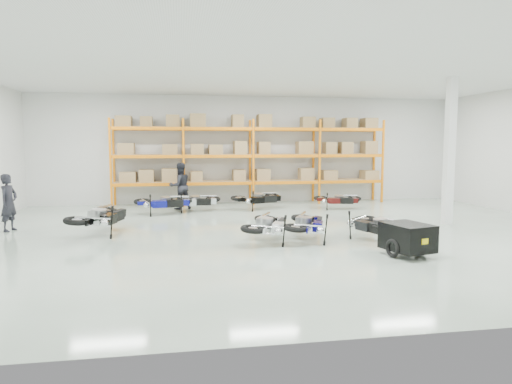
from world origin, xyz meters
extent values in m
plane|color=#B4C9B7|center=(0.00, 0.00, 0.00)|extent=(18.00, 18.00, 0.00)
plane|color=white|center=(0.00, 0.00, 4.50)|extent=(18.00, 18.00, 0.00)
plane|color=silver|center=(0.00, 7.00, 2.25)|extent=(18.00, 0.00, 18.00)
plane|color=silver|center=(0.00, -7.00, 2.25)|extent=(18.00, 0.00, 18.00)
cube|color=orange|center=(-5.60, 6.00, 1.75)|extent=(0.08, 0.08, 3.50)
cube|color=orange|center=(-5.60, 6.90, 1.75)|extent=(0.08, 0.08, 3.50)
cube|color=orange|center=(-2.80, 6.00, 1.75)|extent=(0.08, 0.08, 3.50)
cube|color=orange|center=(-2.80, 6.90, 1.75)|extent=(0.08, 0.08, 3.50)
cube|color=orange|center=(0.00, 6.00, 1.75)|extent=(0.08, 0.08, 3.50)
cube|color=orange|center=(0.00, 6.90, 1.75)|extent=(0.08, 0.08, 3.50)
cube|color=orange|center=(2.80, 6.00, 1.75)|extent=(0.08, 0.08, 3.50)
cube|color=orange|center=(2.80, 6.90, 1.75)|extent=(0.08, 0.08, 3.50)
cube|color=orange|center=(5.60, 6.00, 1.75)|extent=(0.08, 0.08, 3.50)
cube|color=orange|center=(5.60, 6.90, 1.75)|extent=(0.08, 0.08, 3.50)
cube|color=orange|center=(-4.20, 6.00, 0.90)|extent=(2.70, 0.08, 0.12)
cube|color=orange|center=(-4.20, 6.90, 0.90)|extent=(2.70, 0.08, 0.12)
cube|color=tan|center=(-4.20, 6.45, 0.97)|extent=(2.68, 0.88, 0.02)
cube|color=tan|center=(-4.20, 6.45, 1.20)|extent=(2.40, 0.70, 0.44)
cube|color=orange|center=(-1.40, 6.00, 0.90)|extent=(2.70, 0.08, 0.12)
cube|color=orange|center=(-1.40, 6.90, 0.90)|extent=(2.70, 0.08, 0.12)
cube|color=tan|center=(-1.40, 6.45, 0.97)|extent=(2.68, 0.88, 0.02)
cube|color=tan|center=(-1.40, 6.45, 1.20)|extent=(2.40, 0.70, 0.44)
cube|color=orange|center=(1.40, 6.00, 0.90)|extent=(2.70, 0.08, 0.12)
cube|color=orange|center=(1.40, 6.90, 0.90)|extent=(2.70, 0.08, 0.12)
cube|color=tan|center=(1.40, 6.45, 0.97)|extent=(2.68, 0.88, 0.02)
cube|color=tan|center=(1.40, 6.45, 1.20)|extent=(2.40, 0.70, 0.44)
cube|color=orange|center=(4.20, 6.00, 0.90)|extent=(2.70, 0.08, 0.12)
cube|color=orange|center=(4.20, 6.90, 0.90)|extent=(2.70, 0.08, 0.12)
cube|color=tan|center=(4.20, 6.45, 0.97)|extent=(2.68, 0.88, 0.02)
cube|color=tan|center=(4.20, 6.45, 1.20)|extent=(2.40, 0.70, 0.44)
cube|color=orange|center=(-4.20, 6.00, 2.00)|extent=(2.70, 0.08, 0.12)
cube|color=orange|center=(-4.20, 6.90, 2.00)|extent=(2.70, 0.08, 0.12)
cube|color=tan|center=(-4.20, 6.45, 2.07)|extent=(2.68, 0.88, 0.02)
cube|color=tan|center=(-4.20, 6.45, 2.30)|extent=(2.40, 0.70, 0.44)
cube|color=orange|center=(-1.40, 6.00, 2.00)|extent=(2.70, 0.08, 0.12)
cube|color=orange|center=(-1.40, 6.90, 2.00)|extent=(2.70, 0.08, 0.12)
cube|color=tan|center=(-1.40, 6.45, 2.07)|extent=(2.68, 0.88, 0.02)
cube|color=tan|center=(-1.40, 6.45, 2.30)|extent=(2.40, 0.70, 0.44)
cube|color=orange|center=(1.40, 6.00, 2.00)|extent=(2.70, 0.08, 0.12)
cube|color=orange|center=(1.40, 6.90, 2.00)|extent=(2.70, 0.08, 0.12)
cube|color=tan|center=(1.40, 6.45, 2.07)|extent=(2.68, 0.88, 0.02)
cube|color=tan|center=(1.40, 6.45, 2.30)|extent=(2.40, 0.70, 0.44)
cube|color=orange|center=(4.20, 6.00, 2.00)|extent=(2.70, 0.08, 0.12)
cube|color=orange|center=(4.20, 6.90, 2.00)|extent=(2.70, 0.08, 0.12)
cube|color=tan|center=(4.20, 6.45, 2.07)|extent=(2.68, 0.88, 0.02)
cube|color=tan|center=(4.20, 6.45, 2.30)|extent=(2.40, 0.70, 0.44)
cube|color=orange|center=(-4.20, 6.00, 3.10)|extent=(2.70, 0.08, 0.12)
cube|color=orange|center=(-4.20, 6.90, 3.10)|extent=(2.70, 0.08, 0.12)
cube|color=tan|center=(-4.20, 6.45, 3.17)|extent=(2.68, 0.88, 0.02)
cube|color=tan|center=(-4.20, 6.45, 3.40)|extent=(2.40, 0.70, 0.44)
cube|color=orange|center=(-1.40, 6.00, 3.10)|extent=(2.70, 0.08, 0.12)
cube|color=orange|center=(-1.40, 6.90, 3.10)|extent=(2.70, 0.08, 0.12)
cube|color=tan|center=(-1.40, 6.45, 3.17)|extent=(2.68, 0.88, 0.02)
cube|color=tan|center=(-1.40, 6.45, 3.40)|extent=(2.40, 0.70, 0.44)
cube|color=orange|center=(1.40, 6.00, 3.10)|extent=(2.70, 0.08, 0.12)
cube|color=orange|center=(1.40, 6.90, 3.10)|extent=(2.70, 0.08, 0.12)
cube|color=tan|center=(1.40, 6.45, 3.17)|extent=(2.68, 0.88, 0.02)
cube|color=tan|center=(1.40, 6.45, 3.40)|extent=(2.40, 0.70, 0.44)
cube|color=orange|center=(4.20, 6.00, 3.10)|extent=(2.70, 0.08, 0.12)
cube|color=orange|center=(4.20, 6.90, 3.10)|extent=(2.70, 0.08, 0.12)
cube|color=tan|center=(4.20, 6.45, 3.17)|extent=(2.68, 0.88, 0.02)
cube|color=tan|center=(4.20, 6.45, 3.40)|extent=(2.40, 0.70, 0.44)
cube|color=white|center=(5.20, 0.50, 2.25)|extent=(0.25, 0.25, 4.50)
cube|color=black|center=(2.01, -3.05, 0.43)|extent=(1.05, 1.21, 0.60)
cube|color=yellow|center=(2.01, -3.57, 0.43)|extent=(0.17, 0.07, 0.12)
torus|color=black|center=(1.60, -3.05, 0.22)|extent=(0.09, 0.41, 0.41)
torus|color=black|center=(2.42, -3.05, 0.22)|extent=(0.09, 0.41, 0.41)
cylinder|color=black|center=(2.01, -2.35, 0.49)|extent=(0.29, 0.95, 0.04)
imported|color=#21212A|center=(-7.80, 1.59, 0.82)|extent=(0.56, 0.69, 1.65)
imported|color=black|center=(-2.96, 5.25, 0.89)|extent=(1.06, 0.96, 1.78)
camera|label=1|loc=(-2.95, -12.32, 2.49)|focal=32.00mm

